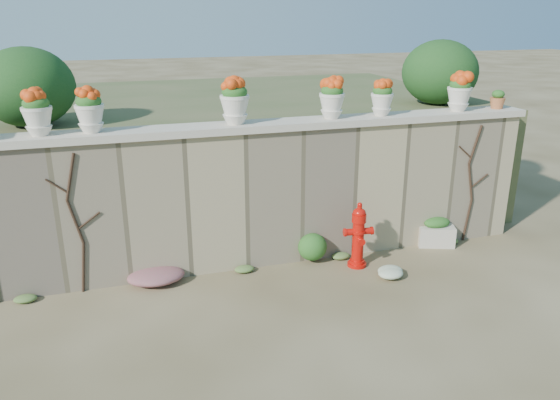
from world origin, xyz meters
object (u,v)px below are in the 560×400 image
object	(u,v)px
planter_box	(436,232)
urn_pot_0	(37,113)
fire_hydrant	(358,235)
terracotta_pot	(497,100)

from	to	relation	value
planter_box	urn_pot_0	world-z (taller)	urn_pot_0
planter_box	urn_pot_0	size ratio (longest dim) A/B	1.12
fire_hydrant	planter_box	world-z (taller)	fire_hydrant
urn_pot_0	terracotta_pot	size ratio (longest dim) A/B	2.03
fire_hydrant	terracotta_pot	bearing A→B (deg)	19.61
fire_hydrant	planter_box	distance (m)	1.58
fire_hydrant	urn_pot_0	size ratio (longest dim) A/B	1.71
urn_pot_0	planter_box	bearing A→B (deg)	-2.54
planter_box	terracotta_pot	xyz separation A→B (m)	(1.04, 0.25, 2.01)
planter_box	fire_hydrant	bearing A→B (deg)	-147.51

